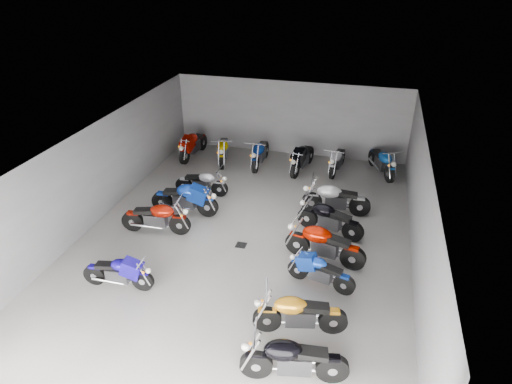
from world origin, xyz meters
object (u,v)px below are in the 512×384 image
drain_grate (241,245)px  motorcycle_right_c (320,271)px  motorcycle_left_f (202,183)px  motorcycle_right_f (335,199)px  motorcycle_right_a (293,360)px  motorcycle_back_c (260,153)px  motorcycle_right_e (329,219)px  motorcycle_left_b (119,272)px  motorcycle_back_d (302,158)px  motorcycle_back_b (223,150)px  motorcycle_left_e (185,199)px  motorcycle_right_b (299,314)px  motorcycle_right_d (324,244)px  motorcycle_back_f (382,161)px  motorcycle_left_d (157,218)px  motorcycle_back_a (193,145)px  motorcycle_back_e (337,160)px

drain_grate → motorcycle_right_c: (2.57, -1.26, 0.45)m
motorcycle_left_f → motorcycle_right_f: motorcycle_right_f is taller
motorcycle_right_a → motorcycle_back_c: bearing=6.8°
motorcycle_right_a → motorcycle_right_e: (0.05, 5.79, -0.01)m
motorcycle_right_c → motorcycle_back_c: size_ratio=0.82×
motorcycle_left_b → motorcycle_back_d: (3.43, 8.48, 0.09)m
motorcycle_right_a → motorcycle_back_b: size_ratio=1.01×
motorcycle_right_c → motorcycle_back_c: bearing=40.5°
motorcycle_left_e → motorcycle_right_c: (4.93, -2.63, -0.11)m
motorcycle_left_f → motorcycle_right_b: (4.63, -5.87, 0.06)m
motorcycle_right_d → motorcycle_back_f: bearing=-2.2°
motorcycle_left_b → motorcycle_left_d: bearing=-179.5°
motorcycle_right_d → motorcycle_right_e: size_ratio=1.10×
motorcycle_left_d → motorcycle_back_a: 6.05m
motorcycle_right_e → drain_grate: bearing=135.9°
motorcycle_left_b → motorcycle_back_e: bearing=147.0°
motorcycle_right_a → motorcycle_back_c: motorcycle_back_c is taller
motorcycle_left_e → motorcycle_right_f: size_ratio=1.01×
motorcycle_left_b → motorcycle_back_b: size_ratio=0.88×
motorcycle_left_b → motorcycle_back_a: bearing=-175.1°
drain_grate → motorcycle_left_e: (-2.36, 1.36, 0.56)m
motorcycle_right_d → motorcycle_back_d: bearing=26.4°
motorcycle_left_f → motorcycle_right_a: bearing=30.9°
motorcycle_back_a → motorcycle_back_e: 6.20m
motorcycle_right_b → motorcycle_back_c: bearing=7.0°
motorcycle_right_f → motorcycle_back_b: size_ratio=1.04×
motorcycle_right_b → motorcycle_right_f: motorcycle_right_f is taller
motorcycle_left_d → motorcycle_left_f: 2.82m
motorcycle_right_e → motorcycle_right_f: bearing=15.5°
motorcycle_back_b → motorcycle_back_e: (4.77, 0.23, -0.03)m
motorcycle_left_e → motorcycle_back_a: 4.87m
motorcycle_right_f → motorcycle_back_b: bearing=53.5°
motorcycle_right_c → motorcycle_back_c: motorcycle_back_c is taller
motorcycle_right_f → motorcycle_back_c: size_ratio=1.02×
motorcycle_right_a → motorcycle_right_c: size_ratio=1.20×
motorcycle_right_b → motorcycle_back_a: size_ratio=0.93×
motorcycle_right_d → motorcycle_right_f: 2.81m
motorcycle_right_d → motorcycle_back_b: motorcycle_right_d is taller
motorcycle_left_d → motorcycle_right_c: motorcycle_left_d is taller
motorcycle_back_e → motorcycle_back_a: bearing=8.8°
motorcycle_left_f → motorcycle_back_e: 5.61m
motorcycle_right_d → motorcycle_back_b: 7.80m
motorcycle_right_e → motorcycle_right_f: (0.04, 1.31, 0.02)m
drain_grate → motorcycle_back_e: size_ratio=0.15×
motorcycle_back_e → motorcycle_right_b: bearing=98.3°
motorcycle_left_b → motorcycle_left_d: motorcycle_left_d is taller
motorcycle_left_f → motorcycle_right_e: size_ratio=0.92×
motorcycle_right_d → motorcycle_left_e: bearing=83.7°
motorcycle_right_d → motorcycle_back_a: 8.88m
motorcycle_left_f → motorcycle_back_a: 3.55m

